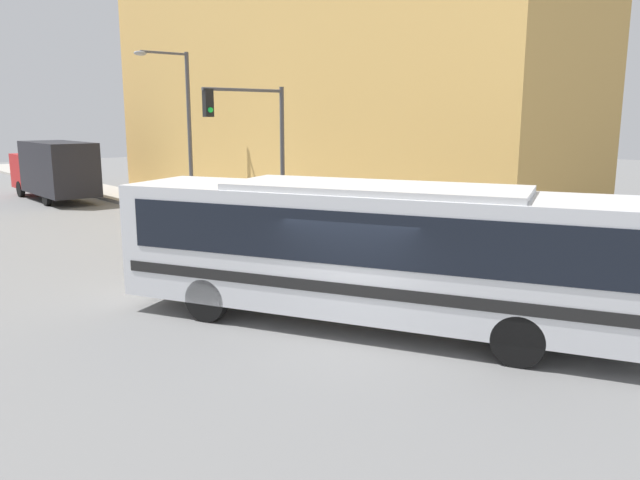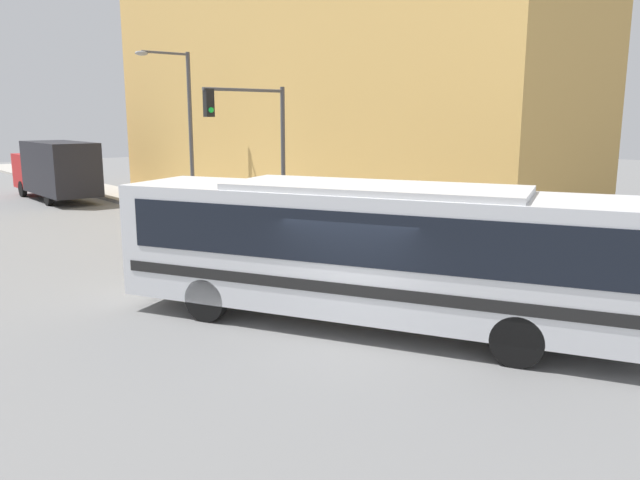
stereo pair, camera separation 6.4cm
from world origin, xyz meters
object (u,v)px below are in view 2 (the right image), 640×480
delivery_truck (55,169)px  traffic_light_pole (257,136)px  pedestrian_near_corner (323,216)px  city_bus (374,246)px  street_lamp (184,120)px  fire_hydrant (421,257)px

delivery_truck → traffic_light_pole: bearing=-84.4°
delivery_truck → pedestrian_near_corner: (3.34, -18.76, -0.69)m
pedestrian_near_corner → city_bus: bearing=-123.0°
traffic_light_pole → street_lamp: 7.13m
city_bus → pedestrian_near_corner: bearing=29.8°
traffic_light_pole → pedestrian_near_corner: bearing=-43.6°
fire_hydrant → pedestrian_near_corner: (0.70, 5.22, 0.48)m
city_bus → delivery_truck: 26.24m
fire_hydrant → street_lamp: bearing=90.3°
delivery_truck → street_lamp: (2.57, -10.13, 2.66)m
city_bus → traffic_light_pole: (3.17, 9.01, 2.06)m
delivery_truck → pedestrian_near_corner: delivery_truck is taller
city_bus → delivery_truck: size_ratio=1.40×
pedestrian_near_corner → delivery_truck: bearing=100.1°
city_bus → fire_hydrant: city_bus is taller
city_bus → traffic_light_pole: 9.77m
city_bus → fire_hydrant: bearing=1.0°
street_lamp → traffic_light_pole: bearing=-97.1°
traffic_light_pole → delivery_truck: bearing=95.6°
city_bus → traffic_light_pole: size_ratio=2.10×
fire_hydrant → pedestrian_near_corner: bearing=82.4°
city_bus → fire_hydrant: 4.85m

